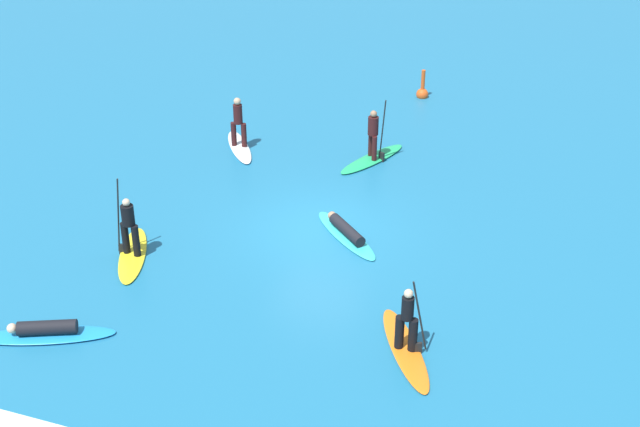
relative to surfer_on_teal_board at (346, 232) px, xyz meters
The scene contains 8 objects.
ground_plane 0.84m from the surfer_on_teal_board, behind, with size 120.00×120.00×0.00m, color #1E6B93.
surfer_on_teal_board is the anchor object (origin of this frame).
surfer_on_white_board 6.75m from the surfer_on_teal_board, 139.82° to the left, with size 2.05×2.58×1.83m.
surfer_on_yellow_board 5.88m from the surfer_on_teal_board, 150.46° to the right, with size 1.76×2.91×2.29m.
surfer_on_green_board 4.98m from the surfer_on_teal_board, 97.48° to the left, with size 1.83×3.02×2.17m.
surfer_on_blue_board 8.49m from the surfer_on_teal_board, 127.96° to the right, with size 3.23×1.93×0.44m.
surfer_on_orange_board 5.28m from the surfer_on_teal_board, 57.36° to the right, with size 2.13×3.06×2.01m.
marker_buoy 10.94m from the surfer_on_teal_board, 92.02° to the left, with size 0.47×0.47×1.21m.
Camera 1 is at (6.98, -20.16, 12.47)m, focal length 48.85 mm.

